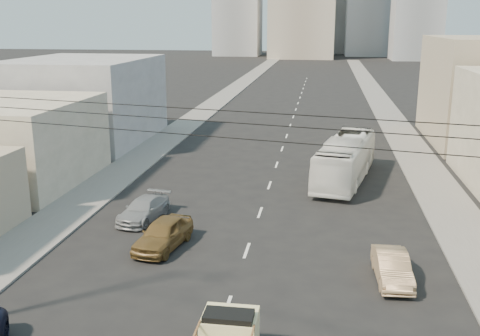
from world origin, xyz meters
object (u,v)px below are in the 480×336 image
(city_bus, at_px, (345,159))
(sedan_tan, at_px, (392,267))
(sedan_grey, at_px, (144,209))
(sedan_brown, at_px, (163,234))

(city_bus, bearing_deg, sedan_tan, -72.57)
(city_bus, relative_size, sedan_grey, 2.61)
(sedan_tan, bearing_deg, sedan_brown, 165.86)
(city_bus, xyz_separation_m, sedan_brown, (-9.75, -14.33, -0.85))
(sedan_tan, xyz_separation_m, sedan_grey, (-13.71, 6.16, -0.02))
(city_bus, xyz_separation_m, sedan_grey, (-12.09, -10.38, -0.97))
(sedan_tan, bearing_deg, city_bus, 92.43)
(sedan_brown, relative_size, sedan_grey, 1.02)
(sedan_brown, distance_m, sedan_tan, 11.58)
(city_bus, distance_m, sedan_brown, 17.35)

